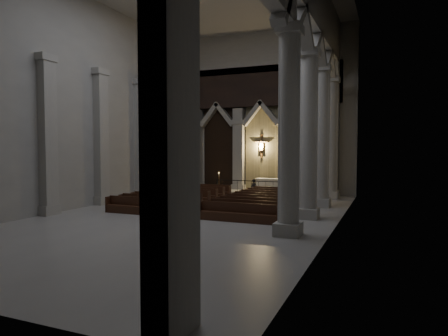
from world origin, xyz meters
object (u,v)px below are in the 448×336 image
object	(u,v)px
candle_stand_left	(219,188)
worshipper	(254,189)
pews	(218,202)
altar	(268,185)
altar_rail	(251,185)
candle_stand_right	(300,191)

from	to	relation	value
candle_stand_left	worshipper	xyz separation A→B (m)	(3.29, -1.78, 0.22)
pews	candle_stand_left	bearing A→B (deg)	112.65
altar	candle_stand_left	size ratio (longest dim) A/B	1.19
altar_rail	worshipper	bearing A→B (deg)	-66.41
candle_stand_left	pews	world-z (taller)	candle_stand_left
candle_stand_left	pews	bearing A→B (deg)	-67.35
candle_stand_left	pews	distance (m)	6.62
candle_stand_left	candle_stand_right	size ratio (longest dim) A/B	0.99
candle_stand_left	candle_stand_right	world-z (taller)	candle_stand_right
altar	pews	xyz separation A→B (m)	(-0.76, -7.73, -0.34)
altar	pews	world-z (taller)	altar
altar_rail	candle_stand_right	xyz separation A→B (m)	(3.41, 0.28, -0.28)
pews	worshipper	world-z (taller)	worshipper
candle_stand_left	worshipper	world-z (taller)	candle_stand_left
pews	altar_rail	bearing A→B (deg)	90.00
pews	altar	bearing A→B (deg)	84.37
altar_rail	candle_stand_right	bearing A→B (deg)	4.76
altar	worshipper	distance (m)	3.40
altar	worshipper	world-z (taller)	worshipper
altar	pews	bearing A→B (deg)	-95.63
candle_stand_right	altar	bearing A→B (deg)	151.81
altar_rail	worshipper	size ratio (longest dim) A/B	4.21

